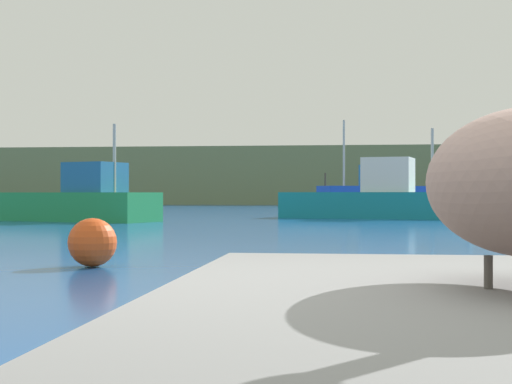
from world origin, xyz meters
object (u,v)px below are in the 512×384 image
object	(u,v)px
fishing_boat_blue	(376,195)
fishing_boat_green	(74,202)
mooring_buoy	(92,242)
fishing_boat_teal	(378,199)

from	to	relation	value
fishing_boat_blue	fishing_boat_green	xyz separation A→B (m)	(-11.82, -15.33, -0.23)
fishing_boat_blue	mooring_buoy	distance (m)	33.65
fishing_boat_green	mooring_buoy	size ratio (longest dim) A/B	10.48
fishing_boat_blue	mooring_buoy	bearing A→B (deg)	54.90
fishing_boat_teal	fishing_boat_green	world-z (taller)	fishing_boat_teal
fishing_boat_teal	fishing_boat_blue	size ratio (longest dim) A/B	1.29
fishing_boat_teal	mooring_buoy	world-z (taller)	fishing_boat_teal
fishing_boat_teal	fishing_boat_blue	xyz separation A→B (m)	(0.22, 10.62, 0.15)
fishing_boat_blue	fishing_boat_green	size ratio (longest dim) A/B	0.87
mooring_buoy	fishing_boat_green	bearing A→B (deg)	110.61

